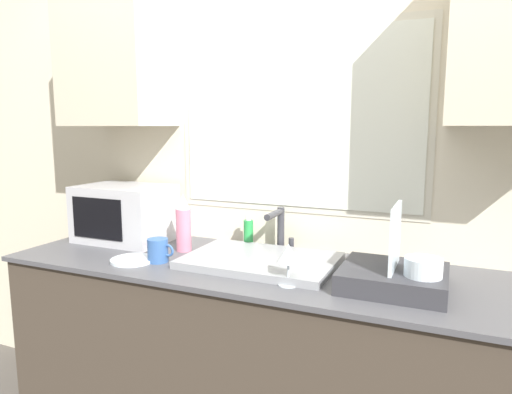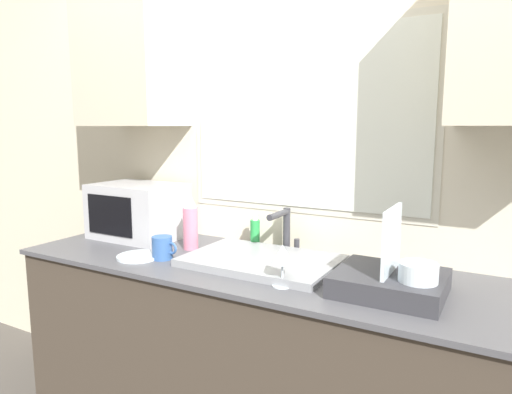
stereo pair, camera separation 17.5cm
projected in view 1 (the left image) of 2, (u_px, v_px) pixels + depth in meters
countertop at (269, 370)px, 1.87m from camera, size 2.20×0.65×0.88m
wall_back at (296, 139)px, 2.01m from camera, size 6.00×0.38×2.60m
sink_basin at (261, 261)px, 1.83m from camera, size 0.60×0.40×0.03m
faucet at (280, 225)px, 2.00m from camera, size 0.08×0.18×0.19m
microwave at (125, 213)px, 2.20m from camera, size 0.43×0.31×0.27m
dish_rack at (396, 275)px, 1.55m from camera, size 0.35×0.31×0.29m
spray_bottle at (183, 224)px, 2.01m from camera, size 0.07×0.07×0.25m
soap_bottle at (248, 233)px, 2.07m from camera, size 0.04×0.04×0.15m
mug_near_sink at (158, 250)px, 1.86m from camera, size 0.12×0.08×0.10m
wine_glass at (288, 255)px, 1.58m from camera, size 0.08×0.08×0.15m
small_plate at (133, 260)px, 1.87m from camera, size 0.18×0.18×0.01m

